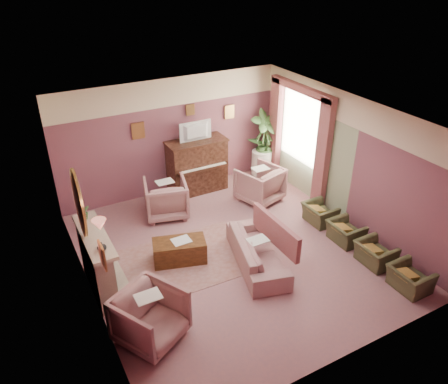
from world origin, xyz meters
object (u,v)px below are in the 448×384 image
sofa (257,247)px  floral_armchair_left (166,196)px  piano (197,166)px  coffee_table (179,251)px  olive_chair_c (346,229)px  television (197,130)px  floral_armchair_front (150,315)px  floral_armchair_right (260,182)px  olive_chair_b (376,251)px  side_table (261,163)px  olive_chair_a (410,276)px  olive_chair_d (320,211)px

sofa → floral_armchair_left: bearing=108.9°
piano → coffee_table: piano is taller
olive_chair_c → sofa: bearing=172.9°
television → floral_armchair_front: bearing=-124.3°
floral_armchair_right → olive_chair_b: bearing=-78.6°
sofa → floral_armchair_left: (-0.85, 2.47, 0.09)m
television → sofa: bearing=-94.9°
olive_chair_b → side_table: (0.13, 4.19, 0.06)m
television → side_table: 2.22m
floral_armchair_front → floral_armchair_left: bearing=64.4°
floral_armchair_front → olive_chair_c: 4.42m
floral_armchair_right → olive_chair_a: size_ratio=1.39×
sofa → floral_armchair_front: 2.53m
piano → floral_armchair_left: size_ratio=1.48×
piano → olive_chair_d: 3.15m
olive_chair_d → side_table: side_table is taller
television → floral_armchair_left: (-1.12, -0.67, -1.13)m
olive_chair_a → olive_chair_c: (0.00, 1.64, 0.00)m
olive_chair_d → floral_armchair_left: bearing=146.0°
sofa → floral_armchair_right: 2.44m
olive_chair_c → olive_chair_b: bearing=-90.0°
sofa → olive_chair_d: 2.06m
sofa → olive_chair_b: sofa is taller
coffee_table → olive_chair_b: (3.24, -1.86, 0.07)m
television → olive_chair_b: television is taller
sofa → olive_chair_d: bearing=16.2°
floral_armchair_left → floral_armchair_front: same height
floral_armchair_left → olive_chair_d: floral_armchair_left is taller
piano → olive_chair_a: (1.71, -5.08, -0.36)m
piano → floral_armchair_front: size_ratio=1.48×
television → sofa: television is taller
olive_chair_d → side_table: bearing=87.2°
coffee_table → floral_armchair_right: 2.91m
coffee_table → olive_chair_d: 3.25m
side_table → television: bearing=179.2°
coffee_table → sofa: bearing=-32.0°
floral_armchair_left → coffee_table: bearing=-103.8°
television → sofa: size_ratio=0.42×
television → olive_chair_a: size_ratio=1.17×
coffee_table → olive_chair_c: (3.24, -1.04, 0.07)m
floral_armchair_right → olive_chair_d: size_ratio=1.39×
floral_armchair_front → olive_chair_a: floral_armchair_front is taller
piano → olive_chair_c: 3.86m
floral_armchair_left → floral_armchair_front: (-1.56, -3.25, 0.00)m
olive_chair_a → olive_chair_c: size_ratio=1.00×
olive_chair_d → piano: bearing=123.0°
piano → floral_armchair_right: (1.08, -1.16, -0.18)m
floral_armchair_right → side_table: 1.33m
floral_armchair_right → olive_chair_d: bearing=-66.8°
olive_chair_c → side_table: 3.37m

